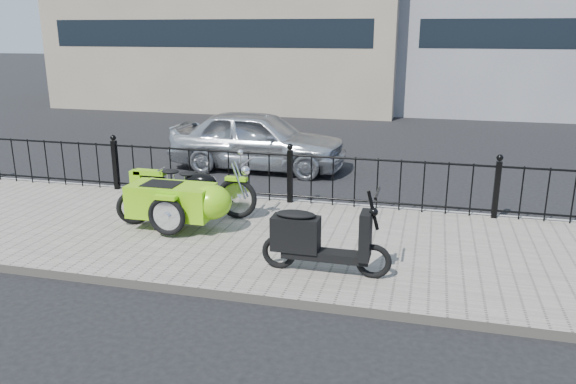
% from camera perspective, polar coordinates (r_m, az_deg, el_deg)
% --- Properties ---
extents(ground, '(120.00, 120.00, 0.00)m').
position_cam_1_polar(ground, '(9.03, -1.84, -4.10)').
color(ground, black).
rests_on(ground, ground).
extents(sidewalk, '(30.00, 3.80, 0.12)m').
position_cam_1_polar(sidewalk, '(8.56, -2.78, -4.85)').
color(sidewalk, slate).
rests_on(sidewalk, ground).
extents(curb, '(30.00, 0.10, 0.12)m').
position_cam_1_polar(curb, '(10.33, 0.40, -1.11)').
color(curb, gray).
rests_on(curb, ground).
extents(iron_fence, '(14.11, 0.11, 1.08)m').
position_cam_1_polar(iron_fence, '(10.05, 0.21, 1.53)').
color(iron_fence, black).
rests_on(iron_fence, sidewalk).
extents(motorcycle_sidecar, '(2.28, 1.48, 0.98)m').
position_cam_1_polar(motorcycle_sidecar, '(8.90, -10.33, -0.63)').
color(motorcycle_sidecar, black).
rests_on(motorcycle_sidecar, sidewalk).
extents(scooter, '(1.68, 0.49, 1.14)m').
position_cam_1_polar(scooter, '(7.15, 2.91, -4.86)').
color(scooter, black).
rests_on(scooter, sidewalk).
extents(spare_tire, '(0.52, 0.40, 0.58)m').
position_cam_1_polar(spare_tire, '(9.27, -15.29, -1.47)').
color(spare_tire, black).
rests_on(spare_tire, sidewalk).
extents(sedan_car, '(4.07, 1.67, 1.38)m').
position_cam_1_polar(sedan_car, '(12.98, -3.05, 5.31)').
color(sedan_car, '#B9BCC1').
rests_on(sedan_car, ground).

